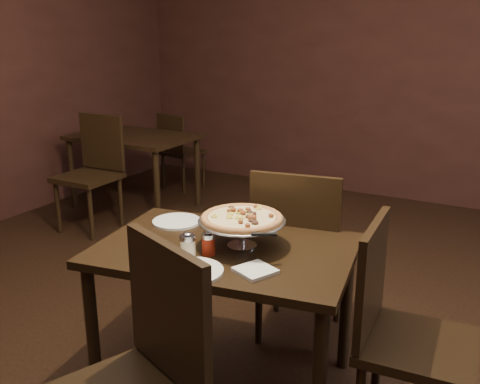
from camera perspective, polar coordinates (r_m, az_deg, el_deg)
The scene contains 16 objects.
room at distance 2.17m, azimuth 0.42°, elevation 10.46°, with size 6.04×7.04×2.84m.
dining_table at distance 2.46m, azimuth -1.60°, elevation -7.84°, with size 1.24×0.93×0.71m.
background_table at distance 5.18m, azimuth -11.29°, elevation 4.97°, with size 1.12×0.75×0.70m.
pizza_stand at distance 2.37m, azimuth 0.20°, elevation -2.85°, with size 0.39×0.39×0.16m.
parmesan_shaker at distance 2.28m, azimuth -5.59°, elevation -5.77°, with size 0.07×0.07×0.12m.
pepper_flake_shaker at distance 2.32m, azimuth -3.38°, elevation -5.50°, with size 0.06×0.06×0.11m.
packet_caddy at distance 2.41m, azimuth -9.85°, elevation -5.43°, with size 0.09×0.09×0.07m.
napkin_stack at distance 2.17m, azimuth 1.64°, elevation -8.37°, with size 0.14×0.14×0.02m, color silver.
plate_left at distance 2.73m, azimuth -6.77°, elevation -3.13°, with size 0.24×0.24×0.01m, color white.
plate_near at distance 2.17m, azimuth -5.21°, elevation -8.41°, with size 0.26×0.26×0.01m, color white.
serving_spatula at distance 2.20m, azimuth 2.58°, elevation -4.60°, with size 0.14×0.14×0.02m.
chair_far at distance 2.86m, azimuth 6.29°, elevation -6.13°, with size 0.53×0.53×0.98m.
chair_near at distance 1.89m, azimuth -11.01°, elevation -19.02°, with size 0.60×0.60×0.99m.
chair_side at distance 2.28m, azimuth 16.65°, elevation -13.69°, with size 0.47×0.47×0.94m.
bg_chair_far at distance 5.75m, azimuth -6.57°, elevation 4.66°, with size 0.44×0.44×0.81m.
bg_chair_near at distance 4.70m, azimuth -15.38°, elevation 2.50°, with size 0.46×0.46×0.97m.
Camera 1 is at (1.09, -1.87, 1.64)m, focal length 40.00 mm.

